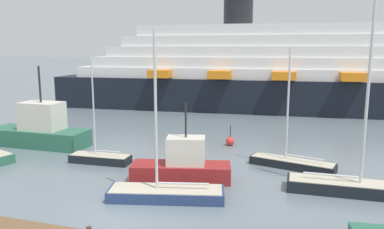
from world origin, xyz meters
name	(u,v)px	position (x,y,z in m)	size (l,w,h in m)	color
ground_plane	(112,219)	(0.00, 0.00, 0.00)	(600.00, 600.00, 0.00)	slate
sailboat_1	(292,162)	(8.43, 11.09, 0.44)	(6.20, 2.90, 8.57)	black
sailboat_3	(350,184)	(11.89, 7.02, 0.63)	(7.23, 1.90, 13.36)	black
sailboat_4	(100,158)	(-5.44, 8.14, 0.40)	(4.67, 1.57, 7.65)	black
sailboat_5	(166,192)	(1.75, 3.12, 0.46)	(6.85, 3.33, 9.53)	navy
fishing_boat_1	(183,165)	(1.68, 6.36, 1.02)	(6.72, 3.39, 5.15)	maroon
fishing_boat_2	(40,130)	(-13.11, 11.11, 1.39)	(8.93, 2.93, 7.03)	#2D6B51
channel_buoy_0	(230,141)	(2.96, 15.99, 0.40)	(0.78, 0.78, 1.86)	red
cruise_ship	(344,74)	(14.04, 38.38, 5.05)	(81.08, 17.08, 15.70)	black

